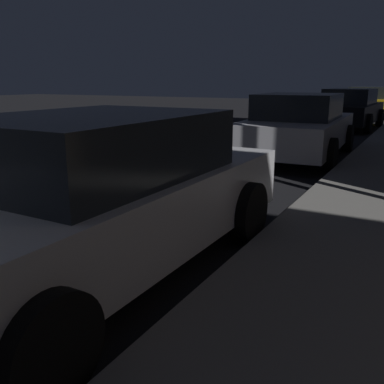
{
  "coord_description": "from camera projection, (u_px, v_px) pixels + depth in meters",
  "views": [
    {
      "loc": [
        5.42,
        -0.5,
        1.71
      ],
      "look_at": [
        4.05,
        1.98,
        0.97
      ],
      "focal_mm": 39.8,
      "sensor_mm": 36.0,
      "label": 1
    }
  ],
  "objects": [
    {
      "name": "car_white",
      "position": [
        91.0,
        195.0,
        3.82
      ],
      "size": [
        2.18,
        4.51,
        1.43
      ],
      "color": "silver",
      "rests_on": "ground"
    },
    {
      "name": "car_silver",
      "position": [
        298.0,
        126.0,
        9.66
      ],
      "size": [
        2.25,
        4.48,
        1.43
      ],
      "color": "#B7B7BF",
      "rests_on": "ground"
    },
    {
      "name": "car_black",
      "position": [
        349.0,
        109.0,
        15.56
      ],
      "size": [
        2.12,
        4.43,
        1.43
      ],
      "color": "black",
      "rests_on": "ground"
    },
    {
      "name": "car_yellow_cab",
      "position": [
        369.0,
        102.0,
        20.46
      ],
      "size": [
        2.17,
        4.51,
        1.43
      ],
      "color": "gold",
      "rests_on": "ground"
    }
  ]
}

